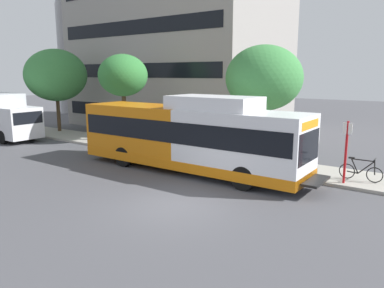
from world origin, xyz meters
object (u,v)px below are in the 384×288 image
Objects in this scene: transit_bus at (189,136)px; bus_stop_sign_pole at (346,147)px; bicycle_parked at (361,171)px; street_tree_near_stop at (264,78)px; street_tree_far_block at (56,75)px; street_tree_mid_block at (123,76)px; box_truck_background at (0,115)px.

bus_stop_sign_pole is (1.79, -6.67, -0.05)m from transit_bus.
bicycle_parked is 0.30× the size of street_tree_near_stop.
street_tree_far_block is (3.66, 15.45, 2.80)m from transit_bus.
street_tree_near_stop reaches higher than bicycle_parked.
transit_bus reaches higher than bicycle_parked.
transit_bus is 9.24m from street_tree_mid_block.
bus_stop_sign_pole is 1.43m from bicycle_parked.
street_tree_mid_block is at bearing 86.08° from bicycle_parked.
bicycle_parked is at bearing -104.77° from street_tree_near_stop.
street_tree_mid_block is 0.90× the size of street_tree_far_block.
box_truck_background is (-3.07, 23.60, 1.18)m from bicycle_parked.
street_tree_near_stop is 9.95m from street_tree_mid_block.
street_tree_near_stop is at bearing -89.03° from street_tree_far_block.
bicycle_parked is 0.25× the size of box_truck_background.
transit_bus is 5.16m from street_tree_near_stop.
street_tree_near_stop reaches higher than transit_bus.
transit_bus is 7.69m from bicycle_parked.
street_tree_far_block is (1.09, 22.61, 3.95)m from bicycle_parked.
box_truck_background is (-4.45, 18.36, -2.66)m from street_tree_near_stop.
bicycle_parked is (0.78, -0.49, -1.09)m from bus_stop_sign_pole.
street_tree_far_block is at bearing 85.17° from bus_stop_sign_pole.
transit_bus is 6.96× the size of bicycle_parked.
street_tree_mid_block is at bearing 65.75° from transit_bus.
bicycle_parked is 0.30× the size of street_tree_mid_block.
bicycle_parked is at bearing -93.92° from street_tree_mid_block.
street_tree_mid_block reaches higher than box_truck_background.
box_truck_background is (-4.11, 8.42, -2.76)m from street_tree_mid_block.
transit_bus is 2.06× the size of street_tree_near_stop.
box_truck_background is at bearing 97.41° from bicycle_parked.
box_truck_background is at bearing 91.72° from transit_bus.
street_tree_near_stop is (1.38, 5.24, 3.84)m from bicycle_parked.
street_tree_near_stop reaches higher than bus_stop_sign_pole.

